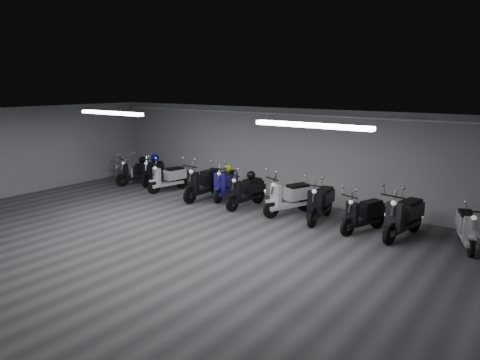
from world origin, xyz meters
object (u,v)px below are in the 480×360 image
Objects in this scene: scooter_2 at (168,173)px; helmet_2 at (155,158)px; helmet_1 at (228,168)px; helmet_3 at (251,175)px; scooter_8 at (364,208)px; scooter_4 at (226,178)px; helmet_0 at (142,160)px; scooter_1 at (152,167)px; scooter_0 at (137,168)px; scooter_5 at (246,186)px; scooter_6 at (289,191)px; scooter_9 at (404,210)px; bicycle at (120,163)px; scooter_10 at (468,221)px; scooter_3 at (204,177)px; scooter_7 at (321,196)px.

scooter_2 is 1.46m from helmet_2.
helmet_1 is 0.90× the size of helmet_3.
helmet_3 reaches higher than helmet_1.
scooter_2 is 6.74m from scooter_8.
scooter_4 reaches higher than helmet_3.
scooter_1 is at bearing 27.93° from helmet_0.
scooter_0 is at bearing -170.67° from helmet_1.
scooter_5 is 1.38m from scooter_6.
scooter_9 is at bearing -1.96° from helmet_3.
scooter_0 is at bearing -169.53° from scooter_2.
helmet_2 is (1.36, 0.46, 0.24)m from bicycle.
scooter_5 is 1.36m from helmet_1.
scooter_4 reaches higher than scooter_5.
scooter_4 is at bearing 159.62° from scooter_10.
helmet_3 is (0.02, 0.24, 0.28)m from scooter_5.
scooter_5 is (3.21, -0.03, 0.02)m from scooter_2.
scooter_3 reaches higher than helmet_0.
scooter_0 reaches higher than helmet_2.
scooter_5 is at bearing 20.76° from scooter_0.
scooter_3 is at bearing 8.93° from scooter_2.
helmet_1 is (-6.88, 0.36, 0.32)m from scooter_10.
scooter_3 is 4.30m from bicycle.
scooter_1 is 4.45m from helmet_3.
scooter_7 reaches higher than scooter_4.
scooter_8 is 4.74m from helmet_1.
scooter_3 is at bearing -120.24° from helmet_1.
scooter_8 is (7.94, -0.49, -0.02)m from scooter_1.
scooter_1 is at bearing 163.93° from scooter_4.
scooter_8 is at bearing -76.43° from bicycle.
helmet_3 is at bearing -5.19° from helmet_2.
scooter_4 is at bearing 163.74° from scooter_5.
scooter_9 is at bearing 28.14° from scooter_8.
bicycle reaches higher than scooter_1.
scooter_4 is at bearing 2.52° from helmet_0.
scooter_7 is 1.22m from scooter_8.
scooter_2 is 2.65m from bicycle.
scooter_0 is 0.55m from scooter_1.
scooter_2 reaches higher than helmet_1.
scooter_1 is 6.43× the size of helmet_0.
helmet_0 is (0.08, 0.21, 0.27)m from scooter_0.
helmet_3 is (1.59, 0.29, 0.22)m from scooter_3.
scooter_3 reaches higher than helmet_3.
scooter_9 is 0.90× the size of bicycle.
scooter_7 is at bearing -21.20° from scooter_4.
helmet_3 is at bearing -165.23° from scooter_8.
scooter_5 is 0.37m from helmet_3.
scooter_0 is at bearing -158.78° from scooter_1.
scooter_0 reaches higher than helmet_3.
scooter_2 reaches higher than helmet_3.
scooter_10 is at bearing 24.11° from scooter_6.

